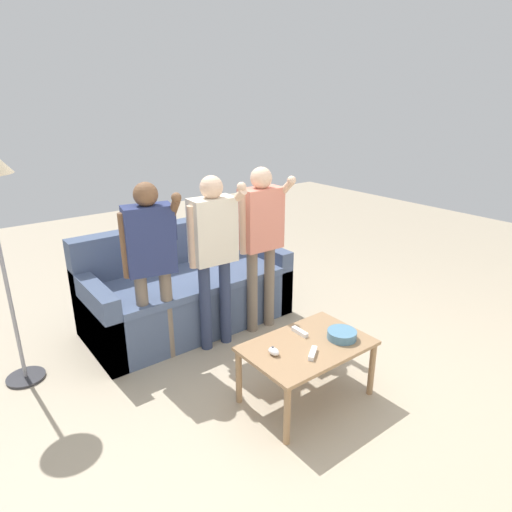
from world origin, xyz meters
TOP-DOWN VIEW (x-y plane):
  - ground_plane at (0.00, 0.00)m, footprint 12.00×12.00m
  - couch at (-0.15, 1.33)m, footprint 1.84×0.88m
  - coffee_table at (-0.04, -0.19)m, footprint 0.87×0.57m
  - snack_bowl at (0.20, -0.28)m, footprint 0.21×0.21m
  - game_remote_nunchuk at (-0.31, -0.15)m, footprint 0.06×0.09m
  - player_left at (-0.64, 0.91)m, footprint 0.42×0.37m
  - player_center at (-0.15, 0.81)m, footprint 0.43×0.31m
  - player_right at (0.35, 0.82)m, footprint 0.44×0.31m
  - game_remote_wand_near at (-0.11, -0.31)m, footprint 0.14×0.11m
  - game_remote_wand_far at (0.01, -0.05)m, footprint 0.04×0.15m

SIDE VIEW (x-z plane):
  - ground_plane at x=0.00m, z-range 0.00..0.00m
  - couch at x=-0.15m, z-range -0.14..0.77m
  - coffee_table at x=-0.04m, z-range 0.16..0.60m
  - game_remote_wand_near at x=-0.11m, z-range 0.43..0.47m
  - game_remote_wand_far at x=0.01m, z-range 0.43..0.47m
  - game_remote_nunchuk at x=-0.31m, z-range 0.43..0.49m
  - snack_bowl at x=0.20m, z-range 0.44..0.50m
  - player_left at x=-0.64m, z-range 0.19..1.65m
  - player_center at x=-0.15m, z-range 0.19..1.66m
  - player_right at x=0.35m, z-range 0.19..1.68m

